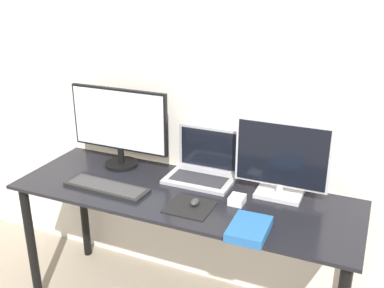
{
  "coord_description": "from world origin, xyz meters",
  "views": [
    {
      "loc": [
        0.85,
        -1.53,
        1.8
      ],
      "look_at": [
        0.01,
        0.39,
        0.98
      ],
      "focal_mm": 42.0,
      "sensor_mm": 36.0,
      "label": 1
    }
  ],
  "objects_px": {
    "monitor_right": "(282,160)",
    "power_brick": "(237,200)",
    "laptop": "(204,166)",
    "mouse": "(195,202)",
    "keyboard": "(107,187)",
    "book": "(249,229)",
    "monitor_left": "(119,125)"
  },
  "relations": [
    {
      "from": "monitor_right",
      "to": "power_brick",
      "type": "distance_m",
      "value": 0.29
    },
    {
      "from": "laptop",
      "to": "mouse",
      "type": "height_order",
      "value": "laptop"
    },
    {
      "from": "laptop",
      "to": "keyboard",
      "type": "distance_m",
      "value": 0.53
    },
    {
      "from": "monitor_right",
      "to": "book",
      "type": "relative_size",
      "value": 2.04
    },
    {
      "from": "laptop",
      "to": "mouse",
      "type": "distance_m",
      "value": 0.33
    },
    {
      "from": "laptop",
      "to": "keyboard",
      "type": "relative_size",
      "value": 0.78
    },
    {
      "from": "keyboard",
      "to": "power_brick",
      "type": "distance_m",
      "value": 0.67
    },
    {
      "from": "keyboard",
      "to": "power_brick",
      "type": "bearing_deg",
      "value": 10.43
    },
    {
      "from": "monitor_right",
      "to": "book",
      "type": "xyz_separation_m",
      "value": [
        -0.04,
        -0.39,
        -0.17
      ]
    },
    {
      "from": "monitor_right",
      "to": "monitor_left",
      "type": "bearing_deg",
      "value": 180.0
    },
    {
      "from": "monitor_left",
      "to": "keyboard",
      "type": "xyz_separation_m",
      "value": [
        0.09,
        -0.28,
        -0.24
      ]
    },
    {
      "from": "mouse",
      "to": "book",
      "type": "height_order",
      "value": "book"
    },
    {
      "from": "monitor_left",
      "to": "monitor_right",
      "type": "distance_m",
      "value": 0.92
    },
    {
      "from": "monitor_right",
      "to": "keyboard",
      "type": "height_order",
      "value": "monitor_right"
    },
    {
      "from": "monitor_right",
      "to": "laptop",
      "type": "distance_m",
      "value": 0.45
    },
    {
      "from": "monitor_left",
      "to": "book",
      "type": "bearing_deg",
      "value": -23.9
    },
    {
      "from": "laptop",
      "to": "book",
      "type": "distance_m",
      "value": 0.59
    },
    {
      "from": "book",
      "to": "keyboard",
      "type": "bearing_deg",
      "value": 172.46
    },
    {
      "from": "monitor_right",
      "to": "mouse",
      "type": "relative_size",
      "value": 7.39
    },
    {
      "from": "mouse",
      "to": "power_brick",
      "type": "bearing_deg",
      "value": 30.6
    },
    {
      "from": "monitor_left",
      "to": "laptop",
      "type": "relative_size",
      "value": 1.65
    },
    {
      "from": "monitor_left",
      "to": "monitor_right",
      "type": "relative_size",
      "value": 1.28
    },
    {
      "from": "monitor_left",
      "to": "book",
      "type": "relative_size",
      "value": 2.62
    },
    {
      "from": "monitor_left",
      "to": "laptop",
      "type": "distance_m",
      "value": 0.53
    },
    {
      "from": "mouse",
      "to": "monitor_left",
      "type": "bearing_deg",
      "value": 155.08
    },
    {
      "from": "book",
      "to": "laptop",
      "type": "bearing_deg",
      "value": 131.53
    },
    {
      "from": "monitor_left",
      "to": "power_brick",
      "type": "height_order",
      "value": "monitor_left"
    },
    {
      "from": "monitor_left",
      "to": "book",
      "type": "xyz_separation_m",
      "value": [
        0.88,
        -0.39,
        -0.23
      ]
    },
    {
      "from": "mouse",
      "to": "keyboard",
      "type": "bearing_deg",
      "value": -177.88
    },
    {
      "from": "monitor_left",
      "to": "monitor_right",
      "type": "xyz_separation_m",
      "value": [
        0.91,
        -0.0,
        -0.06
      ]
    },
    {
      "from": "monitor_left",
      "to": "power_brick",
      "type": "distance_m",
      "value": 0.8
    },
    {
      "from": "monitor_left",
      "to": "keyboard",
      "type": "height_order",
      "value": "monitor_left"
    }
  ]
}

